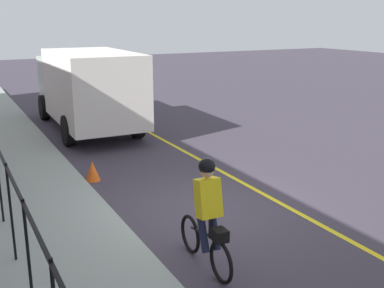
# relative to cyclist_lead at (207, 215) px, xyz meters

# --- Properties ---
(ground_plane) EXTENTS (80.00, 80.00, 0.00)m
(ground_plane) POSITION_rel_cyclist_lead_xyz_m (2.04, -1.13, -0.91)
(ground_plane) COLOR #3B3540
(lane_line_centre) EXTENTS (36.00, 0.12, 0.01)m
(lane_line_centre) POSITION_rel_cyclist_lead_xyz_m (2.04, -2.73, -0.91)
(lane_line_centre) COLOR yellow
(lane_line_centre) RESTS_ON ground
(sidewalk) EXTENTS (40.00, 3.20, 0.15)m
(sidewalk) POSITION_rel_cyclist_lead_xyz_m (2.04, 2.27, -0.84)
(sidewalk) COLOR gray
(sidewalk) RESTS_ON ground
(cyclist_lead) EXTENTS (1.71, 0.37, 1.83)m
(cyclist_lead) POSITION_rel_cyclist_lead_xyz_m (0.00, 0.00, 0.00)
(cyclist_lead) COLOR black
(cyclist_lead) RESTS_ON ground
(box_truck_background) EXTENTS (6.76, 2.66, 2.78)m
(box_truck_background) POSITION_rel_cyclist_lead_xyz_m (10.26, -1.02, 0.64)
(box_truck_background) COLOR white
(box_truck_background) RESTS_ON ground
(traffic_cone_near) EXTENTS (0.36, 0.36, 0.49)m
(traffic_cone_near) POSITION_rel_cyclist_lead_xyz_m (4.92, 0.41, -0.67)
(traffic_cone_near) COLOR #F45D18
(traffic_cone_near) RESTS_ON ground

